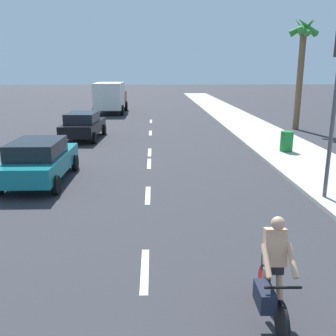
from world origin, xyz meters
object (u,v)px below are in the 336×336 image
(cyclist, at_px, (272,276))
(parked_car_black, at_px, (83,125))
(trash_bin_far, at_px, (287,141))
(parked_car_teal, at_px, (39,160))
(delivery_truck, at_px, (111,97))
(palm_tree_far, at_px, (302,48))

(cyclist, bearing_deg, parked_car_black, -68.75)
(cyclist, relative_size, trash_bin_far, 1.87)
(parked_car_teal, height_order, parked_car_black, same)
(parked_car_black, xyz_separation_m, delivery_truck, (0.17, 13.41, 0.66))
(delivery_truck, distance_m, palm_tree_far, 17.49)
(parked_car_black, relative_size, trash_bin_far, 4.60)
(cyclist, relative_size, delivery_truck, 0.29)
(delivery_truck, xyz_separation_m, palm_tree_far, (13.68, -10.21, 3.79))
(cyclist, distance_m, parked_car_teal, 10.11)
(cyclist, distance_m, delivery_truck, 30.83)
(cyclist, bearing_deg, parked_car_teal, -51.81)
(cyclist, height_order, palm_tree_far, palm_tree_far)
(cyclist, relative_size, parked_car_teal, 0.41)
(parked_car_teal, relative_size, trash_bin_far, 4.57)
(delivery_truck, bearing_deg, palm_tree_far, -35.66)
(cyclist, height_order, delivery_truck, delivery_truck)
(parked_car_black, height_order, palm_tree_far, palm_tree_far)
(trash_bin_far, bearing_deg, delivery_truck, 120.14)
(parked_car_black, relative_size, delivery_truck, 0.71)
(delivery_truck, height_order, trash_bin_far, delivery_truck)
(trash_bin_far, bearing_deg, palm_tree_far, 66.62)
(parked_car_teal, relative_size, delivery_truck, 0.71)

